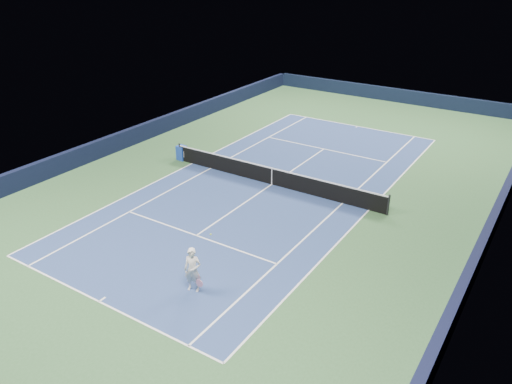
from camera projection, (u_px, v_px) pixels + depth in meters
The scene contains 19 objects.
ground at pixel (272, 184), 26.75m from camera, with size 40.00×40.00×0.00m, color #2E542E.
wall_far at pixel (395, 95), 41.54m from camera, with size 22.00×0.35×1.10m, color black.
wall_right at pixel (489, 230), 21.22m from camera, with size 0.35×40.00×1.10m, color black.
wall_left at pixel (127, 138), 31.80m from camera, with size 0.35×40.00×1.10m, color black.
court_surface at pixel (272, 184), 26.75m from camera, with size 10.97×23.77×0.01m, color navy.
baseline_far at pixel (357, 126), 35.76m from camera, with size 10.97×0.08×0.00m, color white.
baseline_near at pixel (99, 301), 17.74m from camera, with size 10.97×0.08×0.00m, color white.
sideline_doubles_right at pixel (369, 210), 24.06m from camera, with size 0.08×23.77×0.00m, color white.
sideline_doubles_left at pixel (192, 163), 29.43m from camera, with size 0.08×23.77×0.00m, color white.
sideline_singles_right at pixel (343, 203), 24.73m from camera, with size 0.08×23.77×0.00m, color white.
sideline_singles_left at pixel (211, 168), 28.76m from camera, with size 0.08×23.77×0.00m, color white.
service_line_far at pixel (324, 149), 31.60m from camera, with size 8.23×0.08×0.00m, color white.
service_line_near at pixel (196, 235), 21.89m from camera, with size 8.23×0.08×0.00m, color white.
center_service_line at pixel (272, 184), 26.75m from camera, with size 0.08×12.80×0.00m, color white.
center_mark_far at pixel (357, 127), 35.64m from camera, with size 0.08×0.30×0.00m, color white.
center_mark_near at pixel (102, 299), 17.85m from camera, with size 0.08×0.30×0.00m, color white.
tennis_net at pixel (272, 176), 26.53m from camera, with size 12.90×0.10×1.07m.
sponsor_cube at pixel (182, 153), 29.81m from camera, with size 0.61×0.52×0.86m.
tennis_player at pixel (193, 270), 17.98m from camera, with size 0.85×1.34×1.93m.
Camera 1 is at (12.46, -20.88, 11.18)m, focal length 35.00 mm.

